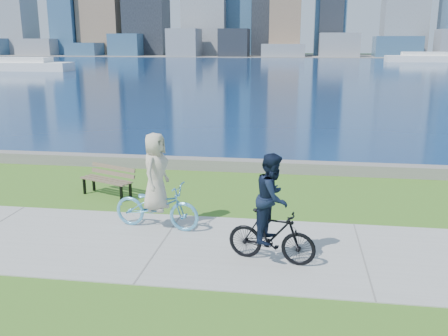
# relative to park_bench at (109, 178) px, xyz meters

# --- Properties ---
(ground) EXTENTS (320.00, 320.00, 0.00)m
(ground) POSITION_rel_park_bench_xyz_m (2.28, -3.06, -0.48)
(ground) COLOR #38681B
(ground) RESTS_ON ground
(concrete_path) EXTENTS (80.00, 3.50, 0.02)m
(concrete_path) POSITION_rel_park_bench_xyz_m (2.28, -3.06, -0.47)
(concrete_path) COLOR #9B9C97
(concrete_path) RESTS_ON ground
(seawall) EXTENTS (90.00, 0.50, 0.35)m
(seawall) POSITION_rel_park_bench_xyz_m (2.28, 3.14, -0.31)
(seawall) COLOR slate
(seawall) RESTS_ON ground
(bay_water) EXTENTS (320.00, 131.00, 0.01)m
(bay_water) POSITION_rel_park_bench_xyz_m (2.28, 68.94, -0.48)
(bay_water) COLOR #0B254C
(bay_water) RESTS_ON ground
(far_shore) EXTENTS (320.00, 30.00, 0.12)m
(far_shore) POSITION_rel_park_bench_xyz_m (2.28, 126.94, -0.42)
(far_shore) COLOR gray
(far_shore) RESTS_ON ground
(ferry_near) EXTENTS (13.39, 3.82, 1.82)m
(ferry_near) POSITION_rel_park_bench_xyz_m (-32.68, 52.56, 0.27)
(ferry_near) COLOR white
(ferry_near) RESTS_ON ground
(ferry_far) EXTENTS (14.12, 4.03, 1.92)m
(ferry_far) POSITION_rel_park_bench_xyz_m (28.44, 90.80, 0.31)
(ferry_far) COLOR white
(ferry_far) RESTS_ON ground
(park_bench) EXTENTS (1.61, 1.08, 0.79)m
(park_bench) POSITION_rel_park_bench_xyz_m (0.00, 0.00, 0.00)
(park_bench) COLOR black
(park_bench) RESTS_ON ground
(cyclist_woman) EXTENTS (0.95, 2.03, 2.13)m
(cyclist_woman) POSITION_rel_park_bench_xyz_m (1.95, -2.18, 0.33)
(cyclist_woman) COLOR #5CB1DF
(cyclist_woman) RESTS_ON ground
(cyclist_man) EXTENTS (0.83, 1.73, 2.08)m
(cyclist_man) POSITION_rel_park_bench_xyz_m (4.54, -3.55, 0.41)
(cyclist_man) COLOR black
(cyclist_man) RESTS_ON ground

